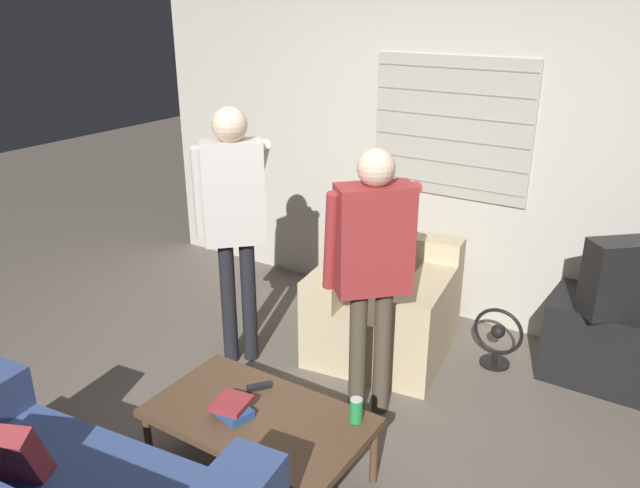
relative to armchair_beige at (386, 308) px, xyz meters
The scene contains 11 objects.
ground_plane 1.29m from the armchair_beige, 89.38° to the right, with size 16.00×16.00×0.00m, color #665B51.
wall_back 1.24m from the armchair_beige, 88.84° to the left, with size 5.20×0.08×2.55m.
armchair_beige is the anchor object (origin of this frame).
coffee_table 1.49m from the armchair_beige, 88.20° to the right, with size 1.11×0.63×0.38m.
tv_stand 1.60m from the armchair_beige, 15.81° to the left, with size 1.06×0.52×0.53m.
person_left_standing 1.27m from the armchair_beige, 139.94° to the right, with size 0.47×0.76×1.73m.
person_right_standing 1.02m from the armchair_beige, 70.54° to the right, with size 0.49×0.79×1.61m.
book_stack 1.57m from the armchair_beige, 92.18° to the right, with size 0.22×0.20×0.07m.
soda_can 1.37m from the armchair_beige, 69.23° to the right, with size 0.07×0.07×0.13m.
spare_remote 1.32m from the armchair_beige, 93.73° to the right, with size 0.11×0.13×0.02m.
floor_fan 0.77m from the armchair_beige, 16.32° to the left, with size 0.33×0.20×0.42m.
Camera 1 is at (1.69, -2.25, 2.32)m, focal length 35.00 mm.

